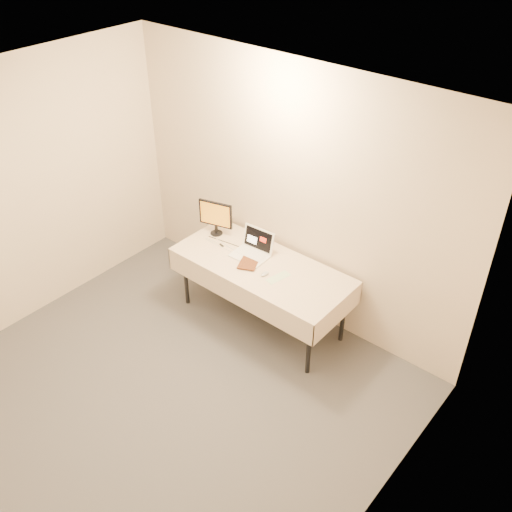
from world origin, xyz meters
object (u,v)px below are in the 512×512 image
Objects in this scene: laptop at (253,249)px; monitor at (216,216)px; book at (240,252)px; table at (261,270)px.

laptop is 0.98× the size of monitor.
monitor is at bearing 132.82° from book.
table is 7.51× the size of book.
table is at bearing -29.15° from laptop.
laptop reaches higher than book.
monitor is 1.58× the size of book.
laptop is 0.21m from book.
book is at bearing -39.06° from monitor.
book reaches higher than table.
laptop is (-0.18, 0.09, 0.12)m from table.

